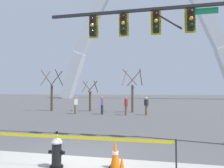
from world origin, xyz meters
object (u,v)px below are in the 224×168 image
object	(u,v)px
pedestrian_walking_left	(146,106)
pedestrian_near_trees	(126,106)
fire_hydrant	(57,151)
pedestrian_standing_center	(76,105)
traffic_signal_gantry	(166,36)
pedestrian_walking_right	(102,105)
monument_arch	(145,35)
traffic_cone_mid_sidewalk	(115,155)

from	to	relation	value
pedestrian_walking_left	pedestrian_near_trees	bearing A→B (deg)	-168.30
fire_hydrant	pedestrian_standing_center	distance (m)	13.27
fire_hydrant	traffic_signal_gantry	size ratio (longest dim) A/B	0.13
fire_hydrant	pedestrian_standing_center	xyz separation A→B (m)	(-4.46, 12.49, 0.35)
traffic_signal_gantry	pedestrian_walking_right	world-z (taller)	traffic_signal_gantry
monument_arch	pedestrian_walking_right	xyz separation A→B (m)	(-2.42, -40.16, -17.42)
traffic_cone_mid_sidewalk	traffic_signal_gantry	xyz separation A→B (m)	(1.57, 3.27, 4.05)
monument_arch	fire_hydrant	bearing A→B (deg)	-90.47
traffic_cone_mid_sidewalk	pedestrian_near_trees	size ratio (longest dim) A/B	0.46
traffic_cone_mid_sidewalk	pedestrian_walking_left	xyz separation A→B (m)	(0.40, 12.59, 0.46)
fire_hydrant	pedestrian_standing_center	world-z (taller)	pedestrian_standing_center
monument_arch	pedestrian_near_trees	distance (m)	43.94
fire_hydrant	traffic_signal_gantry	world-z (taller)	traffic_signal_gantry
pedestrian_standing_center	pedestrian_walking_right	bearing A→B (deg)	4.45
traffic_signal_gantry	pedestrian_walking_left	xyz separation A→B (m)	(-1.17, 9.32, -3.59)
fire_hydrant	pedestrian_near_trees	world-z (taller)	pedestrian_near_trees
traffic_cone_mid_sidewalk	pedestrian_walking_left	distance (m)	12.60
fire_hydrant	traffic_cone_mid_sidewalk	bearing A→B (deg)	10.15
traffic_cone_mid_sidewalk	pedestrian_near_trees	world-z (taller)	pedestrian_near_trees
fire_hydrant	pedestrian_standing_center	size ratio (longest dim) A/B	0.62
traffic_cone_mid_sidewalk	pedestrian_walking_left	bearing A→B (deg)	88.17
monument_arch	traffic_signal_gantry	bearing A→B (deg)	-86.85
pedestrian_walking_left	pedestrian_standing_center	bearing A→B (deg)	-176.64
monument_arch	pedestrian_walking_left	distance (m)	43.63
traffic_cone_mid_sidewalk	pedestrian_walking_right	size ratio (longest dim) A/B	0.46
monument_arch	pedestrian_standing_center	bearing A→B (deg)	-96.92
monument_arch	pedestrian_walking_right	world-z (taller)	monument_arch
pedestrian_standing_center	pedestrian_walking_right	size ratio (longest dim) A/B	1.00
traffic_signal_gantry	pedestrian_near_trees	world-z (taller)	traffic_signal_gantry
fire_hydrant	pedestrian_walking_right	distance (m)	12.84
pedestrian_walking_right	pedestrian_near_trees	size ratio (longest dim) A/B	1.00
pedestrian_walking_left	fire_hydrant	bearing A→B (deg)	-98.73
pedestrian_walking_left	traffic_cone_mid_sidewalk	bearing A→B (deg)	-91.83
fire_hydrant	monument_arch	distance (m)	55.76
pedestrian_near_trees	monument_arch	bearing A→B (deg)	89.71
pedestrian_walking_left	pedestrian_near_trees	size ratio (longest dim) A/B	1.00
traffic_cone_mid_sidewalk	pedestrian_standing_center	world-z (taller)	pedestrian_standing_center
pedestrian_walking_right	pedestrian_standing_center	bearing A→B (deg)	-175.55
traffic_signal_gantry	pedestrian_walking_right	distance (m)	11.07
pedestrian_near_trees	traffic_cone_mid_sidewalk	bearing A→B (deg)	-83.72
traffic_signal_gantry	pedestrian_walking_left	distance (m)	10.06
monument_arch	pedestrian_walking_right	size ratio (longest dim) A/B	32.35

